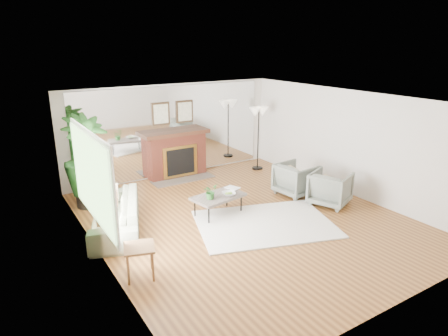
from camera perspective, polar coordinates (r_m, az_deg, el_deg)
ground at (r=8.49m, az=3.08°, el=-7.25°), size 7.00×7.00×0.00m
wall_left at (r=6.85m, az=-17.73°, el=-3.03°), size 0.02×7.00×2.50m
wall_right at (r=10.01m, az=17.39°, el=3.45°), size 0.02×7.00×2.50m
wall_back at (r=10.98m, az=-7.36°, el=5.32°), size 6.00×0.02×2.50m
mirror_panel at (r=10.96m, az=-7.31°, el=5.30°), size 5.40×0.04×2.40m
window_panel at (r=7.19m, az=-18.40°, el=-1.27°), size 0.04×2.40×1.50m
fireplace at (r=10.92m, az=-6.72°, el=2.08°), size 1.85×0.83×2.05m
area_rug at (r=8.26m, az=5.84°, el=-7.93°), size 3.17×2.67×0.03m
coffee_table at (r=8.51m, az=-0.82°, el=-4.18°), size 1.20×0.82×0.44m
sofa at (r=8.19m, az=-15.25°, el=-6.34°), size 1.59×2.40×0.65m
armchair_back at (r=9.81m, az=10.19°, el=-1.57°), size 0.93×0.91×0.77m
armchair_front at (r=9.38m, az=14.93°, el=-2.83°), size 1.10×1.09×0.77m
side_table at (r=6.48m, az=-12.02°, el=-11.57°), size 0.59×0.59×0.53m
potted_ficus at (r=9.28m, az=-19.12°, el=1.30°), size 1.26×1.26×2.08m
floor_lamp at (r=11.37m, az=4.99°, el=7.33°), size 0.59×0.33×1.81m
tabletop_plant at (r=8.27m, az=-1.97°, el=-3.38°), size 0.36×0.33×0.32m
fruit_bowl at (r=8.50m, az=0.68°, el=-3.69°), size 0.35×0.35×0.07m
book at (r=8.81m, az=0.79°, el=-3.08°), size 0.32×0.36×0.02m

